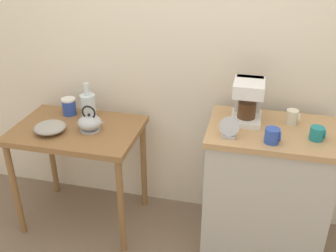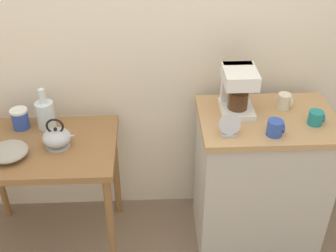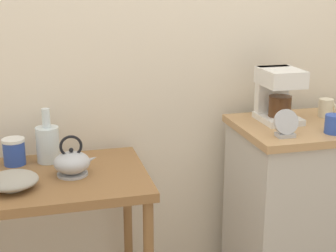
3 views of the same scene
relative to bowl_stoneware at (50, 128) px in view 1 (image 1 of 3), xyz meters
name	(u,v)px [view 1 (image 1 of 3)]	position (x,y,z in m)	size (l,w,h in m)	color
ground_plane	(169,237)	(0.80, 0.03, -0.81)	(8.00, 8.00, 0.00)	#7A6651
back_wall	(201,28)	(0.90, 0.51, 0.59)	(4.40, 0.10, 2.80)	beige
wooden_table	(78,141)	(0.14, 0.10, -0.14)	(0.85, 0.59, 0.78)	olive
kitchen_counter	(265,191)	(1.42, 0.11, -0.35)	(0.77, 0.53, 0.92)	#BCB7AD
bowl_stoneware	(50,128)	(0.00, 0.00, 0.00)	(0.21, 0.21, 0.07)	#9E998C
teakettle	(90,123)	(0.25, 0.09, 0.02)	(0.19, 0.16, 0.18)	#B2B5BA
glass_carafe_vase	(88,105)	(0.15, 0.29, 0.05)	(0.11, 0.11, 0.25)	silver
canister_enamel	(69,106)	(0.00, 0.29, 0.03)	(0.10, 0.10, 0.12)	#2D4CAD
coffee_maker	(248,98)	(1.25, 0.20, 0.25)	(0.18, 0.22, 0.26)	white
mug_dark_teal	(317,133)	(1.66, 0.04, 0.15)	(0.09, 0.08, 0.08)	teal
mug_blue	(272,136)	(1.41, -0.06, 0.15)	(0.09, 0.08, 0.09)	#2D4CAD
mug_small_cream	(292,117)	(1.53, 0.20, 0.15)	(0.08, 0.07, 0.09)	beige
table_clock	(229,129)	(1.17, -0.05, 0.16)	(0.11, 0.06, 0.12)	#B2B5BA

